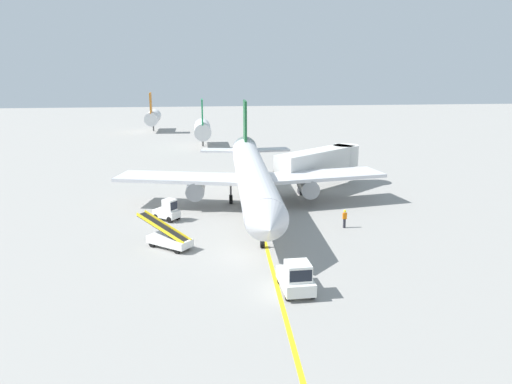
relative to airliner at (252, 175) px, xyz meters
name	(u,v)px	position (x,y,z in m)	size (l,w,h in m)	color
ground_plane	(253,257)	(-1.45, -13.89, -3.42)	(300.00, 300.00, 0.00)	gray
taxi_line_yellow	(263,235)	(-0.02, -8.89, -3.41)	(0.30, 80.00, 0.01)	yellow
airliner	(252,175)	(0.00, 0.00, 0.00)	(28.59, 35.30, 10.10)	silver
jet_bridge	(324,160)	(9.25, 6.74, 0.12)	(11.60, 9.85, 4.85)	silver
pushback_tug	(296,278)	(0.65, -20.30, -2.42)	(2.03, 3.67, 2.20)	silver
baggage_tug_near_wing	(168,211)	(-8.50, -3.66, -2.49)	(2.69, 2.49, 2.10)	silver
belt_loader_forward_hold	(168,238)	(-8.02, -11.12, -2.64)	(4.67, 4.12, 2.59)	silver
ground_crew_marshaller	(262,221)	(0.02, -7.88, -2.51)	(0.36, 0.24, 1.70)	#26262D
ground_crew_wing_walker	(345,218)	(7.57, -7.83, -2.51)	(0.36, 0.24, 1.70)	#26262D
safety_cone_nose_left	(277,208)	(2.38, -1.57, -3.20)	(0.36, 0.36, 0.44)	orange
safety_cone_nose_right	(166,231)	(-8.45, -7.63, -3.20)	(0.36, 0.36, 0.44)	orange
distant_aircraft_mid_left	(153,117)	(-15.65, 64.86, -0.20)	(3.00, 10.10, 8.80)	silver
distant_aircraft_mid_right	(203,129)	(-4.68, 41.36, -0.20)	(3.00, 10.10, 8.80)	silver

